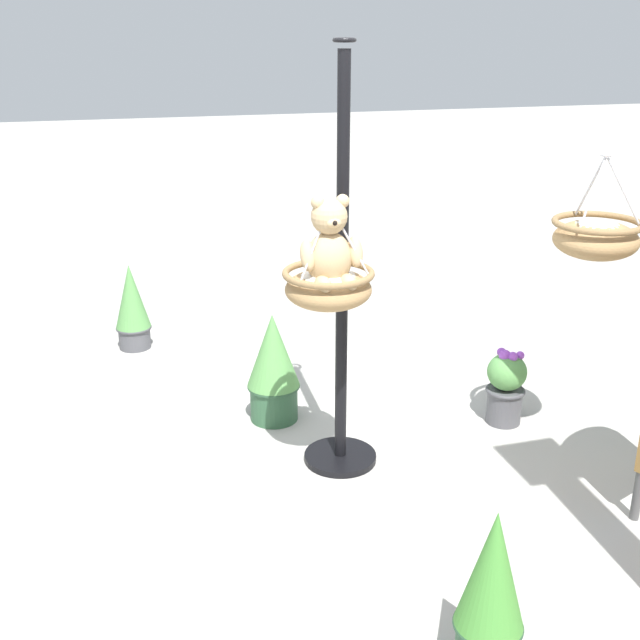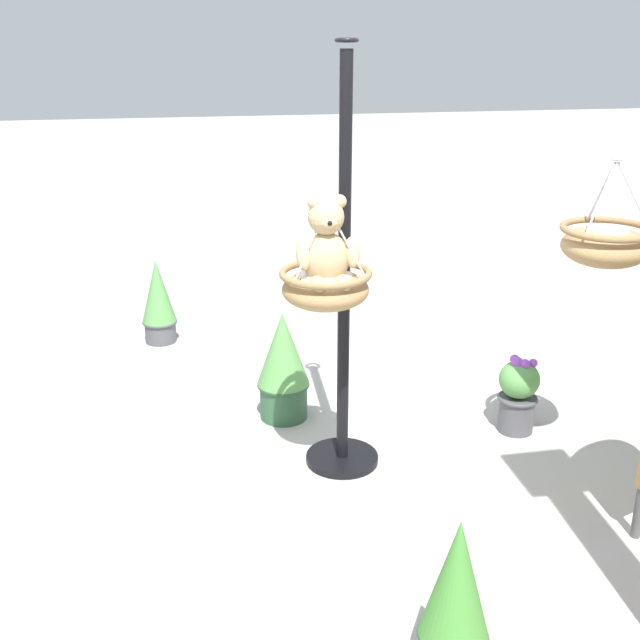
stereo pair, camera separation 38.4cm
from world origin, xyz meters
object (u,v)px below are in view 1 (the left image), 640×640
(teddy_bear, at_px, (331,248))
(potted_plant_tall_leafy, at_px, (132,307))
(hanging_basket_with_teddy, at_px, (329,286))
(hanging_basket_left_high, at_px, (596,237))
(potted_plant_bushy_green, at_px, (506,386))
(potted_plant_fern_front, at_px, (491,594))
(display_pole_central, at_px, (341,346))
(potted_plant_flowering_red, at_px, (273,367))

(teddy_bear, height_order, potted_plant_tall_leafy, teddy_bear)
(hanging_basket_with_teddy, xyz_separation_m, teddy_bear, (0.00, 0.02, 0.21))
(hanging_basket_left_high, relative_size, potted_plant_tall_leafy, 0.81)
(hanging_basket_with_teddy, relative_size, potted_plant_bushy_green, 1.05)
(hanging_basket_with_teddy, height_order, hanging_basket_left_high, hanging_basket_left_high)
(hanging_basket_with_teddy, height_order, potted_plant_fern_front, hanging_basket_with_teddy)
(display_pole_central, height_order, potted_plant_bushy_green, display_pole_central)
(teddy_bear, relative_size, potted_plant_flowering_red, 0.64)
(potted_plant_tall_leafy, relative_size, potted_plant_bushy_green, 1.35)
(teddy_bear, bearing_deg, potted_plant_flowering_red, -82.79)
(potted_plant_tall_leafy, distance_m, potted_plant_bushy_green, 3.05)
(hanging_basket_left_high, relative_size, potted_plant_flowering_red, 0.76)
(potted_plant_bushy_green, bearing_deg, potted_plant_flowering_red, -17.80)
(hanging_basket_left_high, bearing_deg, potted_plant_bushy_green, -76.24)
(potted_plant_flowering_red, bearing_deg, potted_plant_tall_leafy, -62.05)
(hanging_basket_left_high, relative_size, potted_plant_fern_front, 0.75)
(potted_plant_flowering_red, xyz_separation_m, potted_plant_tall_leafy, (0.82, -1.55, -0.03))
(potted_plant_flowering_red, bearing_deg, hanging_basket_left_high, 147.11)
(hanging_basket_with_teddy, distance_m, potted_plant_bushy_green, 1.70)
(display_pole_central, relative_size, teddy_bear, 5.06)
(teddy_bear, bearing_deg, hanging_basket_left_high, 175.34)
(hanging_basket_with_teddy, bearing_deg, hanging_basket_left_high, 174.45)
(hanging_basket_with_teddy, distance_m, potted_plant_flowering_red, 1.22)
(display_pole_central, xyz_separation_m, potted_plant_tall_leafy, (1.09, -2.19, -0.40))
(potted_plant_flowering_red, height_order, potted_plant_bushy_green, potted_plant_flowering_red)
(display_pole_central, distance_m, hanging_basket_left_high, 1.54)
(teddy_bear, xyz_separation_m, hanging_basket_left_high, (-1.49, 0.12, -0.01))
(display_pole_central, relative_size, potted_plant_fern_front, 3.17)
(hanging_basket_left_high, distance_m, potted_plant_bushy_green, 1.28)
(teddy_bear, height_order, potted_plant_bushy_green, teddy_bear)
(hanging_basket_left_high, height_order, potted_plant_bushy_green, hanging_basket_left_high)
(potted_plant_fern_front, xyz_separation_m, potted_plant_tall_leafy, (1.15, -3.96, -0.03))
(hanging_basket_with_teddy, height_order, potted_plant_flowering_red, hanging_basket_with_teddy)
(hanging_basket_with_teddy, xyz_separation_m, potted_plant_fern_front, (-0.21, 1.52, -0.82))
(potted_plant_tall_leafy, bearing_deg, display_pole_central, 116.41)
(potted_plant_fern_front, xyz_separation_m, potted_plant_bushy_green, (-1.14, -1.94, -0.12))
(potted_plant_bushy_green, bearing_deg, hanging_basket_left_high, 103.76)
(hanging_basket_with_teddy, xyz_separation_m, potted_plant_tall_leafy, (0.94, -2.44, -0.85))
(hanging_basket_with_teddy, xyz_separation_m, potted_plant_flowering_red, (0.12, -0.89, -0.83))
(potted_plant_fern_front, distance_m, potted_plant_flowering_red, 2.44)
(potted_plant_bushy_green, bearing_deg, display_pole_central, 8.16)
(hanging_basket_with_teddy, height_order, potted_plant_bushy_green, hanging_basket_with_teddy)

